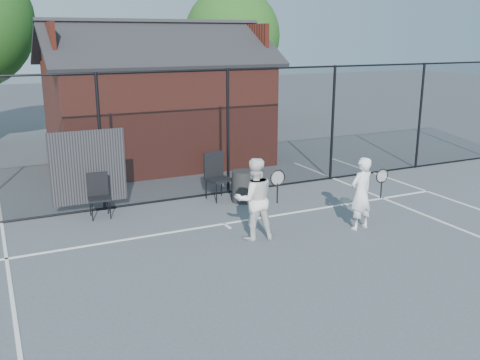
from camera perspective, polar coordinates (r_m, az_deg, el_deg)
name	(u,v)px	position (r m, az deg, el deg)	size (l,w,h in m)	color
ground	(302,283)	(8.52, 6.66, -10.88)	(80.00, 80.00, 0.00)	#4A4F55
court_lines	(355,323)	(7.57, 12.15, -14.65)	(11.02, 18.00, 0.01)	silver
fence	(176,139)	(12.28, -6.86, 4.36)	(22.04, 3.00, 3.00)	black
clubhouse	(157,109)	(16.27, -8.79, 7.50)	(6.50, 4.36, 4.19)	maroon
tree_right	(232,36)	(23.06, -0.85, 15.11)	(3.97, 3.97, 5.70)	#301F13
player_front	(361,193)	(10.75, 12.81, -1.41)	(0.68, 0.52, 1.46)	white
player_back	(254,199)	(9.95, 1.54, -2.04)	(0.89, 0.72, 1.56)	white
chair_left	(99,197)	(11.59, -14.77, -1.72)	(0.44, 0.46, 0.92)	black
chair_right	(219,177)	(12.43, -2.27, 0.31)	(0.52, 0.54, 1.09)	black
waste_bin	(243,186)	(12.31, 0.28, -0.68)	(0.50, 0.50, 0.73)	black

